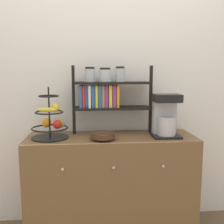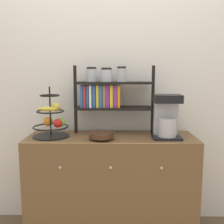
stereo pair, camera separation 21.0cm
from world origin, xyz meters
name	(u,v)px [view 1 (the left image)]	position (x,y,z in m)	size (l,w,h in m)	color
wall_back	(109,78)	(0.00, 0.49, 1.30)	(7.00, 0.05, 2.60)	silver
sideboard	(111,185)	(0.00, 0.22, 0.42)	(1.37, 0.46, 0.84)	brown
coffee_maker	(165,116)	(0.44, 0.19, 1.01)	(0.22, 0.20, 0.35)	black
fruit_stand	(51,122)	(-0.48, 0.20, 0.97)	(0.29, 0.29, 0.41)	black
wooden_bowl	(103,136)	(-0.07, 0.12, 0.87)	(0.19, 0.19, 0.06)	#422819
shelf_hutch	(105,92)	(-0.05, 0.34, 1.19)	(0.68, 0.20, 0.57)	black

